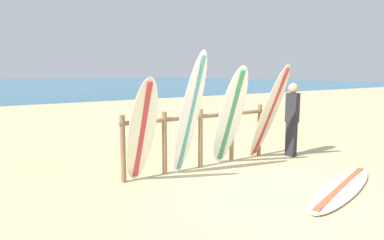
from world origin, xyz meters
TOP-DOWN VIEW (x-y plane):
  - ground_plane at (0.00, 0.00)m, footprint 120.00×120.00m
  - surfboard_rack at (-0.14, 1.78)m, footprint 3.42×0.09m
  - surfboard_leaning_far_left at (-1.63, 1.40)m, footprint 0.57×0.99m
  - surfboard_leaning_left at (-0.67, 1.39)m, footprint 0.63×0.84m
  - surfboard_leaning_center_left at (0.36, 1.47)m, footprint 0.69×1.04m
  - surfboard_leaning_center at (1.40, 1.39)m, footprint 0.54×1.01m
  - surfboard_lying_on_sand at (1.00, -0.61)m, footprint 2.82×1.32m
  - beachgoer_standing at (2.12, 1.36)m, footprint 0.23×0.29m

SIDE VIEW (x-z plane):
  - ground_plane at x=0.00m, z-range 0.00..0.00m
  - surfboard_lying_on_sand at x=1.00m, z-range -0.01..0.08m
  - surfboard_rack at x=-0.14m, z-range 0.14..1.33m
  - beachgoer_standing at x=2.12m, z-range 0.08..1.76m
  - surfboard_leaning_far_left at x=-1.63m, z-range 0.00..1.87m
  - surfboard_leaning_center_left at x=0.36m, z-range 0.00..2.06m
  - surfboard_leaning_center at x=1.40m, z-range 0.00..2.10m
  - surfboard_leaning_left at x=-0.67m, z-range 0.00..2.31m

